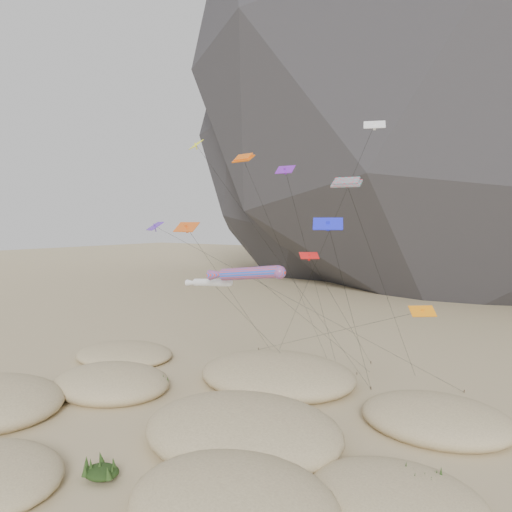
{
  "coord_description": "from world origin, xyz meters",
  "views": [
    {
      "loc": [
        25.45,
        -26.71,
        16.47
      ],
      "look_at": [
        -0.74,
        12.0,
        13.19
      ],
      "focal_mm": 35.0,
      "sensor_mm": 36.0,
      "label": 1
    }
  ],
  "objects": [
    {
      "name": "orange_parafoil",
      "position": [
        -5.43,
        16.71,
        22.86
      ],
      "size": [
        6.5,
        10.84,
        23.61
      ],
      "color": "#EA5C0C",
      "rests_on": "ground"
    },
    {
      "name": "rainbow_tube_kite",
      "position": [
        0.97,
        8.16,
        11.98
      ],
      "size": [
        8.95,
        17.0,
        12.86
      ],
      "color": "#FF381A",
      "rests_on": "ground"
    },
    {
      "name": "dune_grass",
      "position": [
        -0.69,
        4.23,
        0.82
      ],
      "size": [
        42.43,
        29.84,
        1.44
      ],
      "color": "black",
      "rests_on": "ground"
    },
    {
      "name": "multi_parafoil",
      "position": [
        8.77,
        11.23,
        19.35
      ],
      "size": [
        2.87,
        15.55,
        20.06
      ],
      "color": "red",
      "rests_on": "ground"
    },
    {
      "name": "dunes",
      "position": [
        -1.68,
        4.13,
        0.74
      ],
      "size": [
        48.45,
        39.12,
        3.82
      ],
      "color": "#CCB789",
      "rests_on": "ground"
    },
    {
      "name": "kite_stakes",
      "position": [
        1.94,
        23.62,
        0.15
      ],
      "size": [
        25.35,
        8.64,
        0.3
      ],
      "color": "#3F2D1E",
      "rests_on": "ground"
    },
    {
      "name": "delta_kites",
      "position": [
        0.57,
        10.86,
        16.6
      ],
      "size": [
        30.14,
        22.66,
        24.93
      ],
      "color": "orange",
      "rests_on": "ground"
    },
    {
      "name": "ground",
      "position": [
        0.0,
        0.0,
        0.0
      ],
      "size": [
        500.0,
        500.0,
        0.0
      ],
      "primitive_type": "plane",
      "color": "#CCB789",
      "rests_on": "ground"
    },
    {
      "name": "white_tube_kite",
      "position": [
        -4.14,
        9.29,
        10.7
      ],
      "size": [
        6.25,
        11.96,
        11.3
      ],
      "color": "silver",
      "rests_on": "ground"
    }
  ]
}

